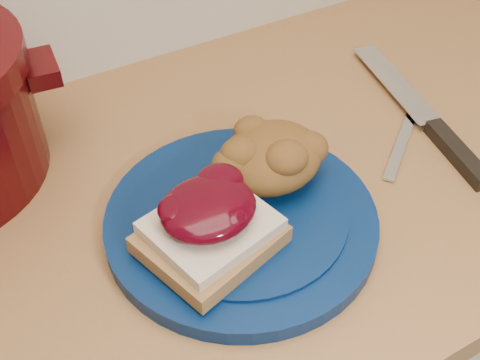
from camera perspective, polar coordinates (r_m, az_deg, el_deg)
plate at (r=0.66m, az=0.11°, el=-3.85°), size 0.35×0.35×0.02m
sandwich at (r=0.60m, az=-2.90°, el=-4.24°), size 0.15×0.14×0.06m
stuffing_mound at (r=0.67m, az=2.99°, el=2.18°), size 0.14×0.12×0.06m
chef_knife at (r=0.81m, az=18.35°, el=4.32°), size 0.09×0.32×0.02m
butter_knife at (r=0.80m, az=15.28°, el=4.02°), size 0.15×0.12×0.00m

